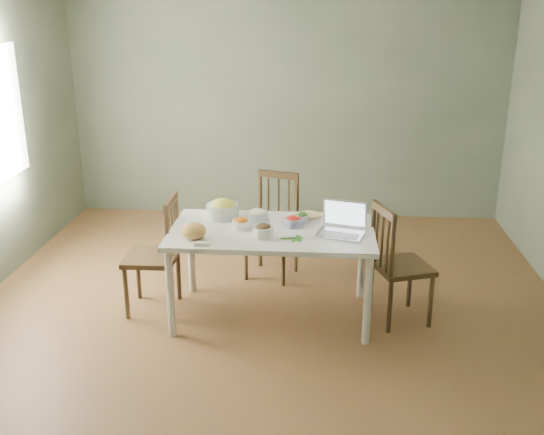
# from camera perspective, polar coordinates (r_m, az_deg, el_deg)

# --- Properties ---
(floor) EXTENTS (5.00, 5.00, 0.00)m
(floor) POSITION_cam_1_polar(r_m,az_deg,el_deg) (5.41, -0.34, -8.16)
(floor) COLOR brown
(floor) RESTS_ON ground
(wall_back) EXTENTS (5.00, 0.00, 2.70)m
(wall_back) POSITION_cam_1_polar(r_m,az_deg,el_deg) (7.39, 1.31, 10.34)
(wall_back) COLOR slate
(wall_back) RESTS_ON ground
(wall_front) EXTENTS (5.00, 0.00, 2.70)m
(wall_front) POSITION_cam_1_polar(r_m,az_deg,el_deg) (2.59, -5.12, -6.89)
(wall_front) COLOR slate
(wall_front) RESTS_ON ground
(dining_table) EXTENTS (1.61, 0.91, 0.75)m
(dining_table) POSITION_cam_1_polar(r_m,az_deg,el_deg) (5.13, -0.00, -5.04)
(dining_table) COLOR white
(dining_table) RESTS_ON floor
(chair_far) EXTENTS (0.53, 0.51, 0.97)m
(chair_far) POSITION_cam_1_polar(r_m,az_deg,el_deg) (5.83, -0.07, -0.88)
(chair_far) COLOR #342513
(chair_far) RESTS_ON floor
(chair_left) EXTENTS (0.42, 0.44, 0.98)m
(chair_left) POSITION_cam_1_polar(r_m,az_deg,el_deg) (5.29, -10.84, -3.29)
(chair_left) COLOR #342513
(chair_left) RESTS_ON floor
(chair_right) EXTENTS (0.53, 0.54, 0.98)m
(chair_right) POSITION_cam_1_polar(r_m,az_deg,el_deg) (5.14, 11.67, -4.10)
(chair_right) COLOR #342513
(chair_right) RESTS_ON floor
(bread_boule) EXTENTS (0.19, 0.19, 0.12)m
(bread_boule) POSITION_cam_1_polar(r_m,az_deg,el_deg) (4.82, -7.10, -1.21)
(bread_boule) COLOR tan
(bread_boule) RESTS_ON dining_table
(butter_stick) EXTENTS (0.11, 0.04, 0.03)m
(butter_stick) POSITION_cam_1_polar(r_m,az_deg,el_deg) (4.69, -6.35, -2.38)
(butter_stick) COLOR #FDF7CA
(butter_stick) RESTS_ON dining_table
(bowl_squash) EXTENTS (0.32, 0.32, 0.16)m
(bowl_squash) POSITION_cam_1_polar(r_m,az_deg,el_deg) (5.25, -4.48, 0.79)
(bowl_squash) COLOR #F6EC5C
(bowl_squash) RESTS_ON dining_table
(bowl_carrot) EXTENTS (0.15, 0.15, 0.08)m
(bowl_carrot) POSITION_cam_1_polar(r_m,az_deg,el_deg) (5.02, -2.81, -0.51)
(bowl_carrot) COLOR orange
(bowl_carrot) RESTS_ON dining_table
(bowl_onion) EXTENTS (0.22, 0.22, 0.09)m
(bowl_onion) POSITION_cam_1_polar(r_m,az_deg,el_deg) (5.19, -1.34, 0.25)
(bowl_onion) COLOR white
(bowl_onion) RESTS_ON dining_table
(bowl_mushroom) EXTENTS (0.18, 0.18, 0.10)m
(bowl_mushroom) POSITION_cam_1_polar(r_m,az_deg,el_deg) (4.82, -0.80, -1.19)
(bowl_mushroom) COLOR black
(bowl_mushroom) RESTS_ON dining_table
(bowl_redpep) EXTENTS (0.17, 0.17, 0.09)m
(bowl_redpep) POSITION_cam_1_polar(r_m,az_deg,el_deg) (5.04, 1.91, -0.35)
(bowl_redpep) COLOR red
(bowl_redpep) RESTS_ON dining_table
(bowl_broccoli) EXTENTS (0.15, 0.15, 0.08)m
(bowl_broccoli) POSITION_cam_1_polar(r_m,az_deg,el_deg) (5.16, 2.72, 0.05)
(bowl_broccoli) COLOR #1B4313
(bowl_broccoli) RESTS_ON dining_table
(flatbread) EXTENTS (0.20, 0.20, 0.02)m
(flatbread) POSITION_cam_1_polar(r_m,az_deg,el_deg) (5.30, 3.40, 0.22)
(flatbread) COLOR tan
(flatbread) RESTS_ON dining_table
(basil_bunch) EXTENTS (0.19, 0.19, 0.02)m
(basil_bunch) POSITION_cam_1_polar(r_m,az_deg,el_deg) (4.79, 1.75, -1.82)
(basil_bunch) COLOR #3B8430
(basil_bunch) RESTS_ON dining_table
(laptop) EXTENTS (0.42, 0.38, 0.24)m
(laptop) POSITION_cam_1_polar(r_m,az_deg,el_deg) (4.86, 6.20, -0.25)
(laptop) COLOR silver
(laptop) RESTS_ON dining_table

